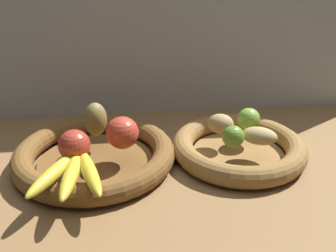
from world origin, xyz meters
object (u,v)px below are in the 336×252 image
apple_red_front (74,145)px  lime_far (249,119)px  banana_bunch_front (73,171)px  potato_small (259,136)px  fruit_bowl_right (238,147)px  pear_brown (96,119)px  fruit_bowl_left (95,155)px  lime_near (233,137)px  potato_oblong (221,124)px  apple_red_right (122,133)px

apple_red_front → lime_far: 43.56cm
banana_bunch_front → potato_small: (42.05, 10.06, 0.60)cm
fruit_bowl_right → pear_brown: size_ratio=3.88×
banana_bunch_front → fruit_bowl_left: bearing=77.4°
fruit_bowl_left → pear_brown: (0.36, 5.04, 7.03)cm
fruit_bowl_left → lime_far: bearing=6.5°
apple_red_front → pear_brown: 12.18cm
fruit_bowl_right → lime_near: bearing=-123.7°
fruit_bowl_right → apple_red_front: 39.78cm
banana_bunch_front → potato_oblong: (34.33, 16.87, 1.00)cm
apple_red_front → banana_bunch_front: 7.45cm
apple_red_front → lime_near: bearing=3.4°
fruit_bowl_left → lime_far: lime_far is taller
pear_brown → fruit_bowl_right: bearing=-8.2°
pear_brown → lime_near: bearing=-16.4°
apple_red_right → lime_near: (25.49, -2.34, -1.17)cm
fruit_bowl_left → potato_oblong: potato_oblong is taller
fruit_bowl_left → fruit_bowl_right: same height
apple_red_front → lime_near: apple_red_front is taller
lime_near → fruit_bowl_right: bearing=56.3°
fruit_bowl_left → lime_near: bearing=-7.7°
fruit_bowl_left → potato_small: potato_small is taller
pear_brown → banana_bunch_front: 19.24cm
lime_far → potato_small: bearing=-88.5°
lime_far → banana_bunch_front: bearing=-156.6°
pear_brown → potato_small: size_ratio=1.03×
pear_brown → potato_oblong: bearing=-3.4°
fruit_bowl_right → potato_small: size_ratio=4.00×
fruit_bowl_right → banana_bunch_front: (-38.41, -13.69, 4.24)cm
pear_brown → lime_far: bearing=-1.0°
fruit_bowl_left → pear_brown: size_ratio=4.52×
fruit_bowl_right → banana_bunch_front: 41.00cm
potato_oblong → lime_far: 7.62cm
apple_red_right → banana_bunch_front: bearing=-130.7°
banana_bunch_front → lime_far: 45.60cm
apple_red_front → potato_oblong: size_ratio=1.07×
banana_bunch_front → potato_small: bearing=13.5°
apple_red_right → pear_brown: 9.67cm
lime_near → apple_red_front: bearing=-176.6°
potato_oblong → lime_near: (1.15, -7.58, 0.15)cm
potato_small → lime_far: lime_far is taller
pear_brown → banana_bunch_front: (-3.44, -18.73, -2.78)cm
lime_far → apple_red_right: bearing=-168.5°
pear_brown → lime_near: 33.45cm
fruit_bowl_right → lime_far: 7.92cm
apple_red_front → lime_near: size_ratio=1.33×
potato_small → lime_near: size_ratio=1.58×
apple_red_right → banana_bunch_front: size_ratio=0.37×
apple_red_front → apple_red_right: size_ratio=0.92×
potato_oblong → apple_red_front: bearing=-164.4°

